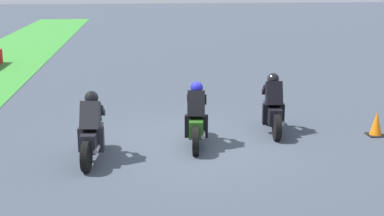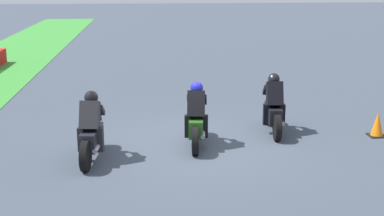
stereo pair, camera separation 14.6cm
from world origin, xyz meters
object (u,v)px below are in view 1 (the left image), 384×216
object	(u,v)px
rider_lane_b	(197,120)
rider_lane_c	(92,132)
traffic_cone	(376,125)
rider_lane_a	(273,108)

from	to	relation	value
rider_lane_b	rider_lane_c	bearing A→B (deg)	116.13
rider_lane_b	traffic_cone	xyz separation A→B (m)	(0.32, -4.54, -0.34)
rider_lane_c	rider_lane_a	bearing A→B (deg)	-63.11
rider_lane_a	rider_lane_b	xyz separation A→B (m)	(-0.88, 2.04, 0.00)
traffic_cone	rider_lane_b	bearing A→B (deg)	94.00
rider_lane_a	rider_lane_b	size ratio (longest dim) A/B	1.00
rider_lane_a	rider_lane_c	size ratio (longest dim) A/B	1.00
rider_lane_c	rider_lane_b	bearing A→B (deg)	-65.30
rider_lane_a	traffic_cone	bearing A→B (deg)	-97.58
rider_lane_b	traffic_cone	world-z (taller)	rider_lane_b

